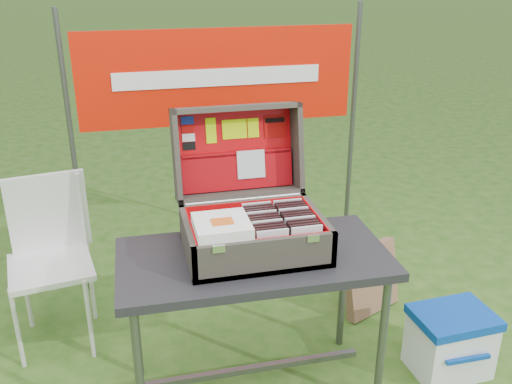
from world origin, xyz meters
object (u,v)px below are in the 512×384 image
object	(u,v)px
table	(254,325)
chair	(51,269)
suitcase	(251,187)
cooler	(450,342)
cardboard_box	(371,279)

from	to	relation	value
table	chair	bearing A→B (deg)	148.02
table	suitcase	bearing A→B (deg)	85.34
suitcase	chair	bearing A→B (deg)	151.00
cooler	chair	bearing A→B (deg)	156.88
chair	cardboard_box	bearing A→B (deg)	-12.92
suitcase	cardboard_box	distance (m)	1.23
suitcase	chair	size ratio (longest dim) A/B	0.67
suitcase	cooler	world-z (taller)	suitcase
table	cardboard_box	xyz separation A→B (m)	(0.82, 0.50, -0.17)
cooler	table	bearing A→B (deg)	171.64
suitcase	cooler	bearing A→B (deg)	-10.26
cooler	chair	world-z (taller)	chair
table	suitcase	xyz separation A→B (m)	(0.01, 0.09, 0.65)
suitcase	chair	xyz separation A→B (m)	(-0.94, 0.52, -0.57)
table	cooler	world-z (taller)	table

